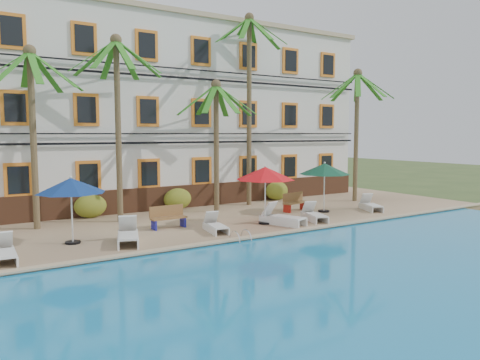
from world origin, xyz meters
TOP-DOWN VIEW (x-y plane):
  - ground at (0.00, 0.00)m, footprint 100.00×100.00m
  - pool_deck at (0.00, 5.00)m, footprint 30.00×12.00m
  - swimming_pool at (0.00, -7.00)m, footprint 26.00×12.00m
  - pool_coping at (0.00, -0.90)m, footprint 30.00×0.35m
  - hotel_building at (0.00, 9.98)m, footprint 25.40×6.44m
  - palm_a at (-7.09, 5.25)m, footprint 4.06×4.06m
  - palm_b at (-3.68, 4.96)m, footprint 4.06×4.06m
  - palm_c at (1.27, 4.97)m, footprint 4.06×4.06m
  - palm_d at (3.91, 5.98)m, footprint 4.06×4.06m
  - palm_e at (9.94, 3.89)m, footprint 4.06×4.06m
  - shrub_left at (-4.55, 6.60)m, footprint 1.50×0.90m
  - shrub_mid at (-0.11, 6.60)m, footprint 1.50×0.90m
  - shrub_right at (6.29, 6.60)m, footprint 1.50×0.90m
  - umbrella_blue at (-6.48, 1.78)m, footprint 2.42×2.42m
  - umbrella_red at (1.45, 1.06)m, footprint 2.56×2.56m
  - umbrella_green at (5.73, 1.96)m, footprint 2.51×2.51m
  - lounger_a at (-8.82, 0.46)m, footprint 0.72×1.84m
  - lounger_b at (-4.82, 0.71)m, footprint 1.32×2.11m
  - lounger_c at (-1.21, 0.75)m, footprint 0.88×1.73m
  - lounger_d at (1.94, 0.51)m, footprint 1.35×2.15m
  - lounger_e at (3.73, 0.45)m, footprint 1.13×1.86m
  - lounger_f at (8.08, 1.04)m, footprint 1.29×1.84m
  - bench_left at (-2.49, 2.48)m, footprint 1.50×0.48m
  - bench_right at (4.66, 2.98)m, footprint 1.56×0.75m
  - pool_ladder at (-1.15, -1.00)m, footprint 0.54×0.74m

SIDE VIEW (x-z plane):
  - ground at x=0.00m, z-range 0.00..0.00m
  - swimming_pool at x=0.00m, z-range 0.00..0.20m
  - pool_deck at x=0.00m, z-range 0.00..0.25m
  - pool_ladder at x=-1.15m, z-range -0.12..0.62m
  - pool_coping at x=0.00m, z-range 0.25..0.31m
  - lounger_c at x=-1.21m, z-range 0.11..0.89m
  - lounger_f at x=8.08m, z-range 0.11..0.93m
  - lounger_e at x=3.73m, z-range 0.10..0.93m
  - lounger_a at x=-8.82m, z-range 0.10..0.96m
  - lounger_b at x=-4.82m, z-range 0.08..1.03m
  - lounger_d at x=1.94m, z-range 0.08..1.04m
  - bench_left at x=-2.49m, z-range 0.26..1.18m
  - bench_right at x=4.66m, z-range 0.26..1.18m
  - shrub_left at x=-4.55m, z-range 0.25..1.35m
  - shrub_mid at x=-0.11m, z-range 0.25..1.35m
  - shrub_right at x=6.29m, z-range 0.25..1.35m
  - umbrella_blue at x=-6.48m, z-range 1.10..3.53m
  - umbrella_green at x=5.73m, z-range 1.14..3.65m
  - umbrella_red at x=1.45m, z-range 1.15..3.71m
  - palm_c at x=1.27m, z-range 1.24..7.79m
  - palm_a at x=-7.09m, z-range 1.32..8.74m
  - palm_e at x=9.94m, z-range 1.33..8.92m
  - hotel_building at x=0.00m, z-range 0.26..10.49m
  - palm_b at x=-3.68m, z-range 1.38..9.55m
  - palm_d at x=3.91m, z-range 1.51..11.81m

